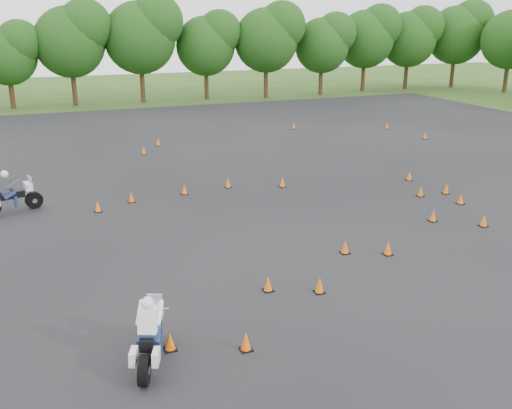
{
  "coord_description": "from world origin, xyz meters",
  "views": [
    {
      "loc": [
        -7.21,
        -14.43,
        7.7
      ],
      "look_at": [
        0.0,
        4.0,
        1.2
      ],
      "focal_mm": 40.0,
      "sensor_mm": 36.0,
      "label": 1
    }
  ],
  "objects": [
    {
      "name": "rider_grey",
      "position": [
        -8.42,
        10.12,
        0.93
      ],
      "size": [
        2.52,
        1.36,
        1.86
      ],
      "primitive_type": null,
      "rotation": [
        0.0,
        0.0,
        0.27
      ],
      "color": "#3B3C42",
      "rests_on": "ground"
    },
    {
      "name": "ground",
      "position": [
        0.0,
        0.0,
        0.0
      ],
      "size": [
        140.0,
        140.0,
        0.0
      ],
      "primitive_type": "plane",
      "color": "#2D5119",
      "rests_on": "ground"
    },
    {
      "name": "asphalt_pad",
      "position": [
        0.0,
        6.0,
        0.01
      ],
      "size": [
        62.0,
        62.0,
        0.0
      ],
      "primitive_type": "plane",
      "color": "black",
      "rests_on": "ground"
    },
    {
      "name": "treeline",
      "position": [
        2.33,
        35.15,
        4.56
      ],
      "size": [
        86.81,
        32.26,
        10.33
      ],
      "color": "#1A4112",
      "rests_on": "ground"
    },
    {
      "name": "traffic_cones",
      "position": [
        0.02,
        5.5,
        0.23
      ],
      "size": [
        36.78,
        33.19,
        0.45
      ],
      "color": "#E85F09",
      "rests_on": "asphalt_pad"
    },
    {
      "name": "rider_white",
      "position": [
        -5.31,
        -2.79,
        0.91
      ],
      "size": [
        1.5,
        2.45,
        1.81
      ],
      "primitive_type": null,
      "rotation": [
        0.0,
        0.0,
        1.21
      ],
      "color": "white",
      "rests_on": "ground"
    }
  ]
}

